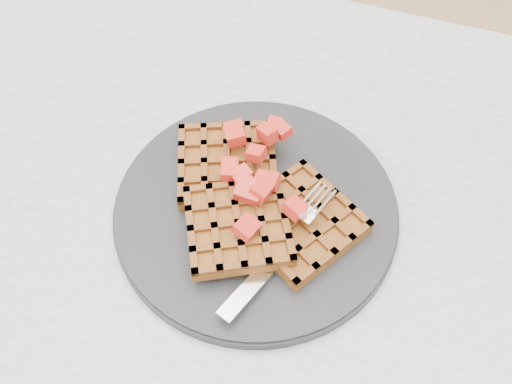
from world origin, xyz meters
TOP-DOWN VIEW (x-y plane):
  - table at (0.00, 0.00)m, footprint 1.20×0.80m
  - plate at (-0.07, 0.02)m, footprint 0.30×0.30m
  - waffles at (-0.07, 0.02)m, footprint 0.24×0.21m
  - strawberry_pile at (-0.07, 0.02)m, footprint 0.15×0.15m
  - fork at (-0.03, -0.02)m, footprint 0.08×0.18m

SIDE VIEW (x-z plane):
  - table at x=0.00m, z-range 0.26..1.01m
  - plate at x=-0.07m, z-range 0.75..0.77m
  - fork at x=-0.03m, z-range 0.77..0.78m
  - waffles at x=-0.07m, z-range 0.76..0.79m
  - strawberry_pile at x=-0.07m, z-range 0.79..0.82m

